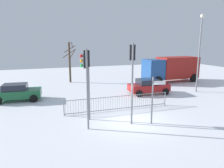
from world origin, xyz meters
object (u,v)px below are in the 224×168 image
object	(u,v)px
car_green_trailing	(17,92)
direction_sign_post	(153,98)
car_red_mid	(148,86)
delivery_truck	(171,68)
traffic_light_foreground_right	(132,66)
traffic_light_rear_right	(86,71)
bare_tree_left	(70,61)
street_lamp	(200,46)
traffic_light_mid_right	(87,71)

from	to	relation	value
car_green_trailing	direction_sign_post	bearing A→B (deg)	-40.54
car_red_mid	delivery_truck	size ratio (longest dim) A/B	0.55
traffic_light_foreground_right	traffic_light_rear_right	xyz separation A→B (m)	(-2.42, 1.50, -0.38)
traffic_light_rear_right	car_red_mid	size ratio (longest dim) A/B	1.11
car_red_mid	bare_tree_left	bearing A→B (deg)	129.24
traffic_light_rear_right	delivery_truck	size ratio (longest dim) A/B	0.61
traffic_light_rear_right	direction_sign_post	distance (m)	4.42
traffic_light_foreground_right	street_lamp	bearing A→B (deg)	46.49
traffic_light_rear_right	direction_sign_post	xyz separation A→B (m)	(3.61, -2.02, -1.55)
traffic_light_foreground_right	car_green_trailing	world-z (taller)	traffic_light_foreground_right
car_green_trailing	delivery_truck	size ratio (longest dim) A/B	0.55
bare_tree_left	car_green_trailing	bearing A→B (deg)	-128.60
traffic_light_rear_right	direction_sign_post	world-z (taller)	traffic_light_rear_right
delivery_truck	street_lamp	bearing A→B (deg)	80.40
delivery_truck	traffic_light_foreground_right	bearing A→B (deg)	44.32
delivery_truck	traffic_light_rear_right	bearing A→B (deg)	34.23
bare_tree_left	car_red_mid	bearing A→B (deg)	-54.68
direction_sign_post	traffic_light_foreground_right	bearing A→B (deg)	176.18
traffic_light_rear_right	delivery_truck	distance (m)	15.92
direction_sign_post	traffic_light_mid_right	bearing A→B (deg)	-170.27
traffic_light_foreground_right	bare_tree_left	world-z (taller)	bare_tree_left
traffic_light_rear_right	car_red_mid	xyz separation A→B (m)	(7.09, 4.59, -2.42)
car_red_mid	street_lamp	bearing A→B (deg)	-5.44
street_lamp	traffic_light_rear_right	bearing A→B (deg)	-162.76
delivery_truck	car_green_trailing	bearing A→B (deg)	8.27
traffic_light_rear_right	delivery_truck	xyz separation A→B (m)	(12.93, 9.18, -1.44)
traffic_light_rear_right	bare_tree_left	size ratio (longest dim) A/B	0.88
traffic_light_foreground_right	traffic_light_rear_right	bearing A→B (deg)	166.21
traffic_light_rear_right	car_green_trailing	distance (m)	8.15
delivery_truck	bare_tree_left	distance (m)	12.67
traffic_light_rear_right	car_green_trailing	bearing A→B (deg)	56.46
delivery_truck	traffic_light_mid_right	bearing A→B (deg)	37.46
direction_sign_post	car_red_mid	size ratio (longest dim) A/B	0.74
direction_sign_post	bare_tree_left	world-z (taller)	bare_tree_left
car_red_mid	street_lamp	size ratio (longest dim) A/B	0.52
car_green_trailing	bare_tree_left	size ratio (longest dim) A/B	0.79
traffic_light_foreground_right	street_lamp	world-z (taller)	street_lamp
delivery_truck	street_lamp	distance (m)	6.15
traffic_light_mid_right	traffic_light_rear_right	world-z (taller)	traffic_light_mid_right
traffic_light_rear_right	car_green_trailing	size ratio (longest dim) A/B	1.11
traffic_light_foreground_right	traffic_light_mid_right	distance (m)	2.68
street_lamp	delivery_truck	bearing A→B (deg)	81.54
traffic_light_rear_right	car_green_trailing	world-z (taller)	traffic_light_rear_right
bare_tree_left	traffic_light_rear_right	bearing A→B (deg)	-94.14
direction_sign_post	car_green_trailing	xyz separation A→B (m)	(-8.22, 8.29, -0.87)
traffic_light_foreground_right	traffic_light_mid_right	xyz separation A→B (m)	(-2.67, 0.16, -0.21)
traffic_light_rear_right	delivery_truck	world-z (taller)	traffic_light_rear_right
traffic_light_rear_right	street_lamp	size ratio (longest dim) A/B	0.58
car_green_trailing	street_lamp	world-z (taller)	street_lamp
car_red_mid	traffic_light_foreground_right	bearing A→B (deg)	-123.56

